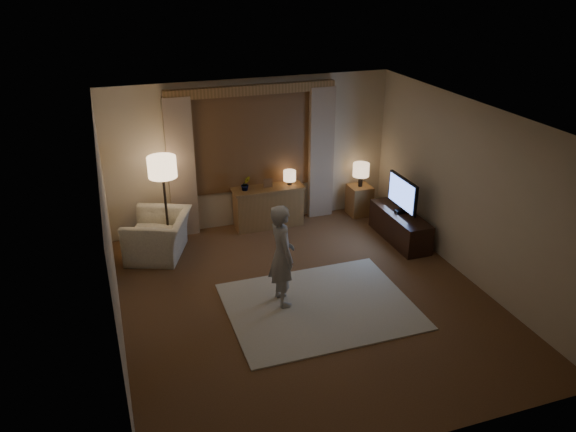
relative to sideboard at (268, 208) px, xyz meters
name	(u,v)px	position (x,y,z in m)	size (l,w,h in m)	color
room	(295,199)	(-0.20, -2.00, 0.98)	(5.04, 5.54, 2.64)	brown
rug	(320,306)	(-0.10, -2.72, -0.34)	(2.50, 2.00, 0.02)	beige
sideboard	(268,208)	(0.00, 0.00, 0.00)	(1.20, 0.40, 0.70)	brown
picture_frame	(268,184)	(0.00, 0.00, 0.45)	(0.16, 0.02, 0.20)	brown
plant	(246,184)	(-0.40, 0.00, 0.50)	(0.17, 0.13, 0.30)	#999999
table_lamp_sideboard	(290,176)	(0.40, 0.00, 0.55)	(0.22, 0.22, 0.30)	black
floor_lamp	(163,172)	(-1.80, -0.23, 0.96)	(0.46, 0.46, 1.56)	black
armchair	(159,235)	(-1.98, -0.48, -0.01)	(1.05, 0.92, 0.68)	#F1E7C6
side_table	(359,200)	(1.76, -0.05, -0.07)	(0.40, 0.40, 0.56)	brown
table_lamp_side	(361,170)	(1.76, -0.05, 0.52)	(0.30, 0.30, 0.44)	black
tv_stand	(400,226)	(1.95, -1.25, -0.10)	(0.45, 1.40, 0.50)	black
tv	(403,194)	(1.95, -1.25, 0.49)	(0.21, 0.86, 0.62)	black
person	(282,255)	(-0.55, -2.46, 0.40)	(0.53, 0.35, 1.46)	#A5A098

